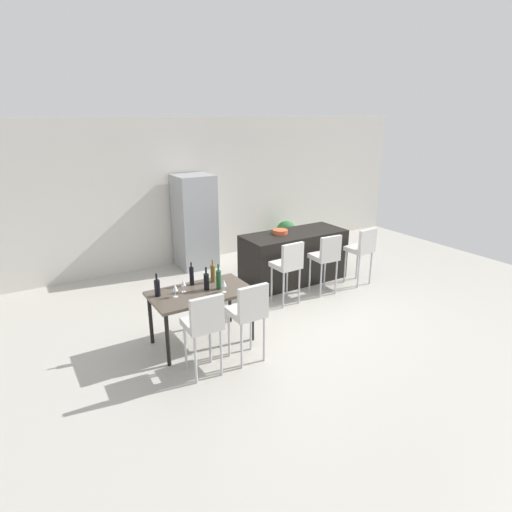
{
  "coord_description": "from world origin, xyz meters",
  "views": [
    {
      "loc": [
        -3.79,
        -4.99,
        2.96
      ],
      "look_at": [
        -0.5,
        0.38,
        0.85
      ],
      "focal_mm": 29.98,
      "sensor_mm": 36.0,
      "label": 1
    }
  ],
  "objects_px": {
    "wine_bottle_inner": "(213,273)",
    "potted_plant": "(286,232)",
    "wine_bottle_right": "(219,279)",
    "wine_glass_left": "(224,283)",
    "wine_bottle_far": "(206,281)",
    "refrigerator": "(195,222)",
    "bar_chair_middle": "(326,255)",
    "fruit_bowl": "(280,232)",
    "wine_glass_end": "(175,288)",
    "wine_bottle_near": "(157,288)",
    "dining_table": "(201,296)",
    "dining_chair_far": "(249,310)",
    "bar_chair_left": "(288,263)",
    "wine_glass_middle": "(183,283)",
    "dining_chair_near": "(204,322)",
    "kitchen_island": "(294,257)",
    "bar_chair_right": "(362,247)",
    "wine_bottle_corner": "(192,276)"
  },
  "relations": [
    {
      "from": "wine_glass_left",
      "to": "potted_plant",
      "type": "height_order",
      "value": "wine_glass_left"
    },
    {
      "from": "kitchen_island",
      "to": "wine_bottle_right",
      "type": "bearing_deg",
      "value": -150.3
    },
    {
      "from": "dining_chair_near",
      "to": "wine_glass_end",
      "type": "relative_size",
      "value": 6.03
    },
    {
      "from": "dining_chair_near",
      "to": "wine_bottle_far",
      "type": "bearing_deg",
      "value": 62.49
    },
    {
      "from": "wine_glass_left",
      "to": "fruit_bowl",
      "type": "relative_size",
      "value": 0.66
    },
    {
      "from": "wine_bottle_right",
      "to": "wine_glass_left",
      "type": "xyz_separation_m",
      "value": [
        0.01,
        -0.13,
        -0.01
      ]
    },
    {
      "from": "bar_chair_right",
      "to": "wine_bottle_far",
      "type": "relative_size",
      "value": 3.34
    },
    {
      "from": "bar_chair_left",
      "to": "wine_glass_middle",
      "type": "xyz_separation_m",
      "value": [
        -1.89,
        -0.3,
        0.17
      ]
    },
    {
      "from": "wine_bottle_inner",
      "to": "wine_bottle_corner",
      "type": "bearing_deg",
      "value": 169.65
    },
    {
      "from": "dining_chair_near",
      "to": "wine_glass_end",
      "type": "bearing_deg",
      "value": 93.63
    },
    {
      "from": "wine_bottle_inner",
      "to": "wine_glass_left",
      "type": "xyz_separation_m",
      "value": [
        -0.04,
        -0.4,
        -0.0
      ]
    },
    {
      "from": "wine_bottle_far",
      "to": "potted_plant",
      "type": "xyz_separation_m",
      "value": [
        3.3,
        2.83,
        -0.47
      ]
    },
    {
      "from": "dining_chair_near",
      "to": "wine_bottle_far",
      "type": "distance_m",
      "value": 0.87
    },
    {
      "from": "dining_chair_near",
      "to": "wine_bottle_right",
      "type": "bearing_deg",
      "value": 51.87
    },
    {
      "from": "wine_bottle_inner",
      "to": "bar_chair_middle",
      "type": "bearing_deg",
      "value": 4.64
    },
    {
      "from": "wine_glass_left",
      "to": "wine_glass_middle",
      "type": "relative_size",
      "value": 1.0
    },
    {
      "from": "wine_bottle_corner",
      "to": "dining_table",
      "type": "bearing_deg",
      "value": -89.25
    },
    {
      "from": "wine_bottle_right",
      "to": "wine_glass_end",
      "type": "relative_size",
      "value": 2.01
    },
    {
      "from": "wine_bottle_inner",
      "to": "potted_plant",
      "type": "distance_m",
      "value": 4.1
    },
    {
      "from": "wine_bottle_far",
      "to": "dining_chair_near",
      "type": "bearing_deg",
      "value": -117.51
    },
    {
      "from": "refrigerator",
      "to": "fruit_bowl",
      "type": "relative_size",
      "value": 6.98
    },
    {
      "from": "bar_chair_right",
      "to": "wine_bottle_near",
      "type": "xyz_separation_m",
      "value": [
        -3.83,
        -0.24,
        0.16
      ]
    },
    {
      "from": "dining_table",
      "to": "wine_bottle_far",
      "type": "height_order",
      "value": "wine_bottle_far"
    },
    {
      "from": "kitchen_island",
      "to": "dining_chair_far",
      "type": "bearing_deg",
      "value": -137.49
    },
    {
      "from": "bar_chair_left",
      "to": "wine_glass_end",
      "type": "xyz_separation_m",
      "value": [
        -2.04,
        -0.39,
        0.17
      ]
    },
    {
      "from": "bar_chair_left",
      "to": "wine_glass_left",
      "type": "relative_size",
      "value": 6.03
    },
    {
      "from": "fruit_bowl",
      "to": "potted_plant",
      "type": "height_order",
      "value": "fruit_bowl"
    },
    {
      "from": "wine_bottle_corner",
      "to": "refrigerator",
      "type": "xyz_separation_m",
      "value": [
        1.18,
        2.58,
        0.05
      ]
    },
    {
      "from": "dining_chair_near",
      "to": "wine_glass_middle",
      "type": "bearing_deg",
      "value": 83.0
    },
    {
      "from": "dining_chair_near",
      "to": "wine_glass_middle",
      "type": "height_order",
      "value": "dining_chair_near"
    },
    {
      "from": "wine_glass_end",
      "to": "wine_bottle_far",
      "type": "bearing_deg",
      "value": 1.53
    },
    {
      "from": "wine_bottle_near",
      "to": "wine_bottle_right",
      "type": "xyz_separation_m",
      "value": [
        0.77,
        -0.2,
        0.02
      ]
    },
    {
      "from": "wine_bottle_corner",
      "to": "dining_chair_far",
      "type": "bearing_deg",
      "value": -73.5
    },
    {
      "from": "wine_bottle_corner",
      "to": "wine_bottle_right",
      "type": "bearing_deg",
      "value": -52.66
    },
    {
      "from": "wine_bottle_right",
      "to": "wine_bottle_far",
      "type": "xyz_separation_m",
      "value": [
        -0.15,
        0.07,
        -0.02
      ]
    },
    {
      "from": "dining_table",
      "to": "dining_chair_far",
      "type": "bearing_deg",
      "value": -68.25
    },
    {
      "from": "bar_chair_left",
      "to": "bar_chair_right",
      "type": "bearing_deg",
      "value": 0.0
    },
    {
      "from": "wine_glass_left",
      "to": "dining_chair_near",
      "type": "bearing_deg",
      "value": -134.59
    },
    {
      "from": "wine_bottle_far",
      "to": "wine_glass_end",
      "type": "height_order",
      "value": "wine_bottle_far"
    },
    {
      "from": "wine_glass_middle",
      "to": "dining_table",
      "type": "bearing_deg",
      "value": -25.71
    },
    {
      "from": "bar_chair_middle",
      "to": "wine_glass_left",
      "type": "xyz_separation_m",
      "value": [
        -2.23,
        -0.58,
        0.17
      ]
    },
    {
      "from": "bar_chair_middle",
      "to": "potted_plant",
      "type": "relative_size",
      "value": 1.61
    },
    {
      "from": "wine_bottle_near",
      "to": "fruit_bowl",
      "type": "height_order",
      "value": "wine_bottle_near"
    },
    {
      "from": "wine_bottle_far",
      "to": "refrigerator",
      "type": "distance_m",
      "value": 3.04
    },
    {
      "from": "bar_chair_middle",
      "to": "wine_bottle_right",
      "type": "height_order",
      "value": "wine_bottle_right"
    },
    {
      "from": "bar_chair_right",
      "to": "wine_glass_end",
      "type": "distance_m",
      "value": 3.68
    },
    {
      "from": "dining_table",
      "to": "wine_glass_middle",
      "type": "bearing_deg",
      "value": 154.29
    },
    {
      "from": "potted_plant",
      "to": "bar_chair_left",
      "type": "bearing_deg",
      "value": -124.83
    },
    {
      "from": "wine_bottle_corner",
      "to": "wine_glass_left",
      "type": "xyz_separation_m",
      "value": [
        0.25,
        -0.46,
        -0.01
      ]
    },
    {
      "from": "bar_chair_middle",
      "to": "wine_bottle_near",
      "type": "distance_m",
      "value": 3.02
    }
  ]
}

